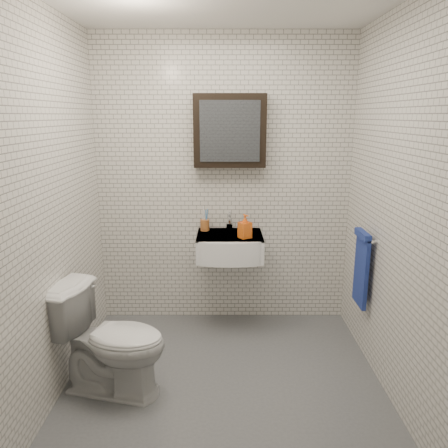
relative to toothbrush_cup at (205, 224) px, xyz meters
name	(u,v)px	position (x,y,z in m)	size (l,w,h in m)	color
ground	(224,376)	(0.16, -0.91, -0.90)	(2.20, 2.00, 0.01)	#505458
room_shell	(224,174)	(0.16, -0.91, 0.56)	(2.22, 2.02, 2.51)	silver
washbasin	(230,246)	(0.21, -0.17, -0.15)	(0.55, 0.50, 0.20)	white
faucet	(229,222)	(0.21, 0.02, 0.01)	(0.06, 0.20, 0.15)	silver
mirror_cabinet	(230,131)	(0.21, 0.02, 0.80)	(0.60, 0.15, 0.60)	black
towel_rail	(362,265)	(1.21, -0.56, -0.18)	(0.09, 0.30, 0.58)	silver
toothbrush_cup	(205,224)	(0.00, 0.00, 0.00)	(0.08, 0.08, 0.21)	#A25A28
soap_bottle	(245,226)	(0.34, -0.24, 0.04)	(0.09, 0.09, 0.20)	orange
toilet	(111,340)	(-0.58, -1.06, -0.53)	(0.42, 0.74, 0.76)	silver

